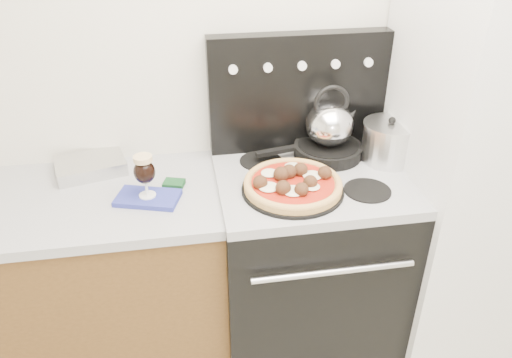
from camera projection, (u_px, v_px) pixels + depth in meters
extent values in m
cube|color=silver|center=(277.00, 71.00, 2.11)|extent=(3.50, 0.01, 2.50)
cube|color=brown|center=(51.00, 294.00, 2.12)|extent=(1.45, 0.60, 0.86)
cube|color=#ADADB2|center=(27.00, 206.00, 1.89)|extent=(1.48, 0.63, 0.04)
cube|color=black|center=(305.00, 267.00, 2.25)|extent=(0.76, 0.65, 0.88)
cube|color=#ADADB2|center=(311.00, 180.00, 2.01)|extent=(0.76, 0.65, 0.04)
cube|color=black|center=(298.00, 92.00, 2.11)|extent=(0.76, 0.08, 0.50)
cube|color=silver|center=(477.00, 158.00, 2.07)|extent=(0.64, 0.68, 1.90)
cube|color=silver|center=(90.00, 166.00, 2.06)|extent=(0.31, 0.26, 0.05)
cube|color=#2D3599|center=(148.00, 198.00, 1.88)|extent=(0.26, 0.20, 0.02)
cylinder|color=black|center=(293.00, 190.00, 1.90)|extent=(0.44, 0.44, 0.01)
cylinder|color=black|center=(328.00, 150.00, 2.14)|extent=(0.34, 0.34, 0.05)
cylinder|color=silver|center=(389.00, 143.00, 2.08)|extent=(0.26, 0.26, 0.16)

